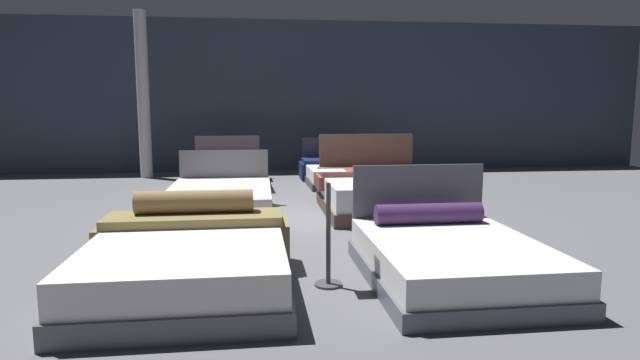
# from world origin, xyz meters

# --- Properties ---
(ground_plane) EXTENTS (18.00, 18.00, 0.02)m
(ground_plane) POSITION_xyz_m (0.00, 0.00, -0.01)
(ground_plane) COLOR #5B5B60
(showroom_back_wall) EXTENTS (18.00, 0.06, 3.50)m
(showroom_back_wall) POSITION_xyz_m (0.00, 5.22, 1.75)
(showroom_back_wall) COLOR #333D4C
(showroom_back_wall) RESTS_ON ground_plane
(bed_0) EXTENTS (1.75, 1.95, 0.74)m
(bed_0) POSITION_xyz_m (-1.18, -2.98, 0.24)
(bed_0) COLOR #545855
(bed_0) RESTS_ON ground_plane
(bed_1) EXTENTS (1.49, 2.03, 0.92)m
(bed_1) POSITION_xyz_m (1.09, -2.97, 0.21)
(bed_1) COLOR #51525E
(bed_1) RESTS_ON ground_plane
(bed_2) EXTENTS (1.46, 2.08, 0.85)m
(bed_2) POSITION_xyz_m (-1.10, -0.06, 0.22)
(bed_2) COLOR #54545B
(bed_2) RESTS_ON ground_plane
(bed_3) EXTENTS (1.70, 1.96, 1.08)m
(bed_3) POSITION_xyz_m (1.16, 0.09, 0.27)
(bed_3) COLOR #4F3D33
(bed_3) RESTS_ON ground_plane
(bed_4) EXTENTS (1.58, 2.19, 0.90)m
(bed_4) POSITION_xyz_m (-1.15, 3.05, 0.24)
(bed_4) COLOR #52525C
(bed_4) RESTS_ON ground_plane
(bed_5) EXTENTS (1.68, 2.07, 0.84)m
(bed_5) POSITION_xyz_m (1.16, 3.07, 0.20)
(bed_5) COLOR #2F2A38
(bed_5) RESTS_ON ground_plane
(price_sign) EXTENTS (0.28, 0.24, 1.00)m
(price_sign) POSITION_xyz_m (0.00, -2.99, 0.38)
(price_sign) COLOR #3F3F44
(price_sign) RESTS_ON ground_plane
(support_pillar) EXTENTS (0.25, 0.25, 3.50)m
(support_pillar) POSITION_xyz_m (-2.95, 4.34, 1.75)
(support_pillar) COLOR silver
(support_pillar) RESTS_ON ground_plane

